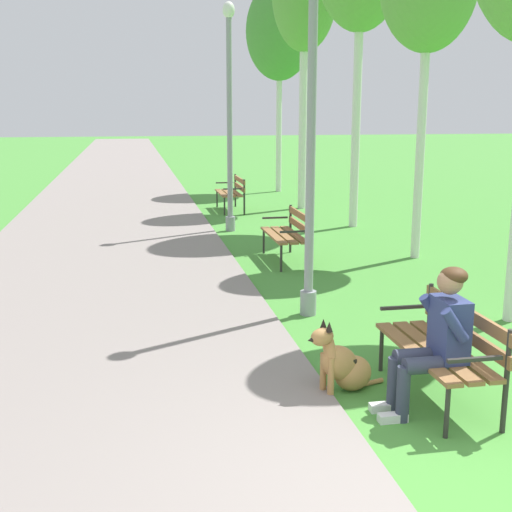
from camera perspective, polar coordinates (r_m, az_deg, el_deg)
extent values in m
plane|color=#478E38|center=(4.77, 16.72, -19.61)|extent=(120.00, 120.00, 0.00)
cube|color=gray|center=(27.66, -11.77, 7.08)|extent=(4.32, 60.00, 0.04)
cube|color=olive|center=(5.96, 13.39, -7.94)|extent=(0.14, 1.50, 0.04)
cube|color=olive|center=(6.03, 14.92, -7.78)|extent=(0.14, 1.50, 0.04)
cube|color=olive|center=(6.10, 16.42, -7.62)|extent=(0.14, 1.50, 0.04)
cube|color=olive|center=(6.11, 17.38, -6.28)|extent=(0.04, 1.50, 0.11)
cube|color=olive|center=(6.05, 17.49, -4.67)|extent=(0.04, 1.50, 0.11)
cylinder|color=#2D2B28|center=(6.62, 10.66, -7.79)|extent=(0.04, 0.04, 0.45)
cylinder|color=#2D2B28|center=(6.74, 14.55, -5.81)|extent=(0.04, 0.04, 0.85)
cube|color=#2D2B28|center=(6.57, 12.43, -4.31)|extent=(0.45, 0.04, 0.03)
cylinder|color=#2D2B28|center=(5.46, 16.01, -12.59)|extent=(0.04, 0.04, 0.45)
cylinder|color=#2D2B28|center=(5.60, 20.60, -10.03)|extent=(0.04, 0.04, 0.85)
cube|color=#2D2B28|center=(5.39, 18.19, -8.38)|extent=(0.45, 0.04, 0.03)
cube|color=olive|center=(11.01, 1.51, 1.78)|extent=(0.14, 1.50, 0.04)
cube|color=olive|center=(11.05, 2.39, 1.81)|extent=(0.14, 1.50, 0.04)
cube|color=olive|center=(11.09, 3.27, 1.84)|extent=(0.14, 1.50, 0.04)
cube|color=olive|center=(11.09, 3.81, 2.56)|extent=(0.04, 1.50, 0.11)
cube|color=olive|center=(11.06, 3.82, 3.48)|extent=(0.04, 1.50, 0.11)
cylinder|color=#2D2B28|center=(11.72, 0.67, 1.31)|extent=(0.04, 0.04, 0.45)
cylinder|color=#2D2B28|center=(11.78, 2.96, 2.34)|extent=(0.04, 0.04, 0.85)
cube|color=#2D2B28|center=(11.68, 1.64, 3.29)|extent=(0.45, 0.04, 0.03)
cylinder|color=#2D2B28|center=(10.40, 2.17, -0.14)|extent=(0.04, 0.04, 0.45)
cylinder|color=#2D2B28|center=(10.47, 4.74, 1.03)|extent=(0.04, 0.04, 0.85)
cube|color=#2D2B28|center=(10.36, 3.26, 2.09)|extent=(0.45, 0.04, 0.03)
cube|color=olive|center=(16.62, -2.97, 5.39)|extent=(0.14, 1.50, 0.04)
cube|color=olive|center=(16.64, -2.37, 5.41)|extent=(0.14, 1.50, 0.04)
cube|color=olive|center=(16.67, -1.77, 5.42)|extent=(0.14, 1.50, 0.04)
cube|color=olive|center=(16.67, -1.41, 5.91)|extent=(0.04, 1.50, 0.11)
cube|color=olive|center=(16.65, -1.42, 6.52)|extent=(0.04, 1.50, 0.11)
cylinder|color=#2D2B28|center=(17.32, -3.35, 4.92)|extent=(0.04, 0.04, 0.45)
cylinder|color=#2D2B28|center=(17.36, -1.78, 5.62)|extent=(0.04, 0.04, 0.85)
cube|color=#2D2B28|center=(17.30, -2.71, 6.27)|extent=(0.45, 0.04, 0.03)
cylinder|color=#2D2B28|center=(15.97, -2.71, 4.29)|extent=(0.04, 0.04, 0.45)
cylinder|color=#2D2B28|center=(16.01, -1.01, 5.05)|extent=(0.04, 0.04, 0.85)
cube|color=#2D2B28|center=(15.94, -2.01, 5.75)|extent=(0.45, 0.04, 0.03)
cylinder|color=#33384C|center=(5.80, 13.71, -8.31)|extent=(0.42, 0.14, 0.14)
cylinder|color=#33384C|center=(5.81, 11.67, -10.68)|extent=(0.11, 0.11, 0.47)
cube|color=silver|center=(5.86, 10.84, -12.56)|extent=(0.24, 0.09, 0.07)
cylinder|color=#33384C|center=(5.63, 14.55, -9.00)|extent=(0.42, 0.14, 0.14)
cylinder|color=#33384C|center=(5.64, 12.45, -11.44)|extent=(0.11, 0.11, 0.47)
cube|color=silver|center=(5.69, 11.59, -13.38)|extent=(0.24, 0.09, 0.07)
cube|color=navy|center=(5.72, 16.19, -5.99)|extent=(0.22, 0.36, 0.52)
cylinder|color=navy|center=(5.83, 14.84, -4.52)|extent=(0.25, 0.09, 0.30)
cylinder|color=navy|center=(5.49, 16.62, -5.69)|extent=(0.25, 0.09, 0.30)
sphere|color=#A37556|center=(5.60, 16.25, -2.12)|extent=(0.21, 0.21, 0.21)
ellipsoid|color=#472D19|center=(5.60, 16.56, -1.61)|extent=(0.22, 0.23, 0.14)
ellipsoid|color=#B27F47|center=(6.18, 8.27, -9.86)|extent=(0.43, 0.37, 0.32)
ellipsoid|color=#B27F47|center=(6.05, 7.14, -9.05)|extent=(0.54, 0.36, 0.48)
ellipsoid|color=black|center=(6.06, 7.54, -8.62)|extent=(0.39, 0.29, 0.27)
cylinder|color=#B27F47|center=(6.06, 5.76, -9.93)|extent=(0.06, 0.06, 0.38)
cylinder|color=#B27F47|center=(5.97, 6.41, -10.31)|extent=(0.06, 0.06, 0.38)
cylinder|color=#B27F47|center=(5.94, 6.30, -7.94)|extent=(0.15, 0.19, 0.19)
ellipsoid|color=#B27F47|center=(5.85, 5.68, -6.89)|extent=(0.25, 0.20, 0.16)
cone|color=black|center=(5.80, 4.84, -7.14)|extent=(0.12, 0.12, 0.09)
cone|color=black|center=(5.87, 5.78, -5.78)|extent=(0.06, 0.06, 0.09)
cone|color=black|center=(5.80, 6.28, -6.02)|extent=(0.06, 0.06, 0.09)
cylinder|color=#B27F47|center=(6.34, 9.71, -10.63)|extent=(0.28, 0.12, 0.04)
cylinder|color=gray|center=(8.28, 4.48, -4.00)|extent=(0.20, 0.20, 0.30)
cylinder|color=gray|center=(7.96, 4.70, 8.43)|extent=(0.11, 0.11, 3.88)
cylinder|color=gray|center=(13.92, -2.20, 2.77)|extent=(0.20, 0.20, 0.30)
cylinder|color=gray|center=(13.73, -2.27, 10.93)|extent=(0.11, 0.11, 4.25)
ellipsoid|color=silver|center=(13.85, -2.35, 20.26)|extent=(0.24, 0.24, 0.32)
cylinder|color=silver|center=(11.51, 13.88, 9.22)|extent=(0.15, 0.15, 3.82)
cylinder|color=silver|center=(14.42, 8.56, 11.65)|extent=(0.18, 0.18, 4.64)
cylinder|color=silver|center=(17.02, 4.02, 11.45)|extent=(0.20, 0.20, 4.40)
cylinder|color=silver|center=(20.56, 1.97, 10.91)|extent=(0.17, 0.17, 3.87)
ellipsoid|color=#4C933D|center=(20.67, 2.03, 18.66)|extent=(1.99, 2.05, 2.84)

